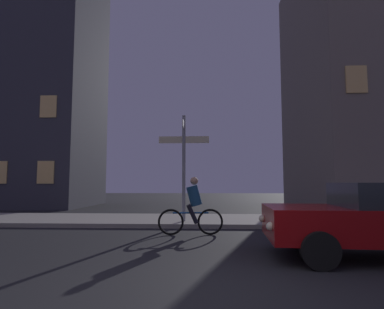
# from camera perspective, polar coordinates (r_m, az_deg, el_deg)

# --- Properties ---
(ground_plane) EXTENTS (80.00, 80.00, 0.00)m
(ground_plane) POSITION_cam_1_polar(r_m,az_deg,el_deg) (4.50, 2.45, -23.90)
(ground_plane) COLOR #232326
(sidewalk_kerb) EXTENTS (40.00, 3.39, 0.14)m
(sidewalk_kerb) POSITION_cam_1_polar(r_m,az_deg,el_deg) (11.88, 2.67, -11.77)
(sidewalk_kerb) COLOR gray
(sidewalk_kerb) RESTS_ON ground_plane
(signpost) EXTENTS (1.76, 1.22, 3.67)m
(signpost) POSITION_cam_1_polar(r_m,az_deg,el_deg) (11.01, -1.48, -0.58)
(signpost) COLOR gray
(signpost) RESTS_ON sidewalk_kerb
(car_near_right) EXTENTS (4.53, 2.28, 1.45)m
(car_near_right) POSITION_cam_1_polar(r_m,az_deg,el_deg) (7.21, 31.34, -9.82)
(car_near_right) COLOR maroon
(car_near_right) RESTS_ON ground_plane
(cyclist) EXTENTS (1.82, 0.36, 1.61)m
(cyclist) POSITION_cam_1_polar(r_m,az_deg,el_deg) (8.94, 0.08, -9.61)
(cyclist) COLOR black
(cyclist) RESTS_ON ground_plane
(building_left_block) EXTENTS (10.25, 6.09, 20.71)m
(building_left_block) POSITION_cam_1_polar(r_m,az_deg,el_deg) (24.63, -29.00, 16.75)
(building_left_block) COLOR #383842
(building_left_block) RESTS_ON ground_plane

